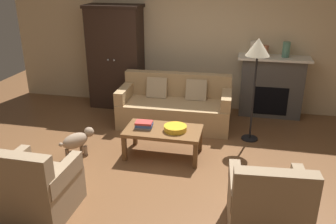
{
  "coord_description": "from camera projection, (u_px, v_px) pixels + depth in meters",
  "views": [
    {
      "loc": [
        1.01,
        -4.2,
        2.55
      ],
      "look_at": [
        -0.04,
        0.7,
        0.55
      ],
      "focal_mm": 38.11,
      "sensor_mm": 36.0,
      "label": 1
    }
  ],
  "objects": [
    {
      "name": "fruit_bowl",
      "position": [
        175.0,
        128.0,
        5.06
      ],
      "size": [
        0.33,
        0.33,
        0.08
      ],
      "primitive_type": "cylinder",
      "color": "gold",
      "rests_on": "coffee_table"
    },
    {
      "name": "mantel_vase_terracotta",
      "position": [
        265.0,
        51.0,
        6.31
      ],
      "size": [
        0.13,
        0.13,
        0.2
      ],
      "primitive_type": "cylinder",
      "color": "#A86042",
      "rests_on": "fireplace"
    },
    {
      "name": "mantel_vase_jade",
      "position": [
        286.0,
        50.0,
        6.22
      ],
      "size": [
        0.13,
        0.13,
        0.27
      ],
      "primitive_type": "cylinder",
      "color": "slate",
      "rests_on": "fireplace"
    },
    {
      "name": "floor_lamp",
      "position": [
        258.0,
        53.0,
        5.25
      ],
      "size": [
        0.36,
        0.36,
        1.63
      ],
      "color": "black",
      "rests_on": "ground"
    },
    {
      "name": "dog",
      "position": [
        77.0,
        140.0,
        5.18
      ],
      "size": [
        0.4,
        0.5,
        0.39
      ],
      "color": "gray",
      "rests_on": "ground"
    },
    {
      "name": "coffee_table",
      "position": [
        163.0,
        133.0,
        5.14
      ],
      "size": [
        1.1,
        0.6,
        0.42
      ],
      "color": "brown",
      "rests_on": "ground"
    },
    {
      "name": "mantel_vase_cream",
      "position": [
        253.0,
        48.0,
        6.33
      ],
      "size": [
        0.12,
        0.12,
        0.27
      ],
      "primitive_type": "cylinder",
      "color": "beige",
      "rests_on": "fireplace"
    },
    {
      "name": "book_stack",
      "position": [
        144.0,
        125.0,
        5.15
      ],
      "size": [
        0.26,
        0.19,
        0.1
      ],
      "color": "gray",
      "rests_on": "coffee_table"
    },
    {
      "name": "armchair_near_right",
      "position": [
        267.0,
        207.0,
        3.61
      ],
      "size": [
        0.83,
        0.83,
        0.88
      ],
      "color": "#997F60",
      "rests_on": "ground"
    },
    {
      "name": "fireplace",
      "position": [
        271.0,
        86.0,
        6.53
      ],
      "size": [
        1.26,
        0.48,
        1.12
      ],
      "color": "#4C4947",
      "rests_on": "ground"
    },
    {
      "name": "couch",
      "position": [
        175.0,
        107.0,
        6.23
      ],
      "size": [
        1.94,
        0.9,
        0.86
      ],
      "color": "tan",
      "rests_on": "ground"
    },
    {
      "name": "armoire",
      "position": [
        116.0,
        57.0,
        6.88
      ],
      "size": [
        1.06,
        0.57,
        1.96
      ],
      "color": "black",
      "rests_on": "ground"
    },
    {
      "name": "armchair_near_left",
      "position": [
        35.0,
        189.0,
        3.91
      ],
      "size": [
        0.79,
        0.78,
        0.88
      ],
      "color": "#997F60",
      "rests_on": "ground"
    },
    {
      "name": "back_wall",
      "position": [
        191.0,
        35.0,
        6.75
      ],
      "size": [
        7.2,
        0.1,
        2.8
      ],
      "primitive_type": "cube",
      "color": "beige",
      "rests_on": "ground"
    },
    {
      "name": "ground_plane",
      "position": [
        160.0,
        167.0,
        4.96
      ],
      "size": [
        9.6,
        9.6,
        0.0
      ],
      "primitive_type": "plane",
      "color": "brown"
    }
  ]
}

